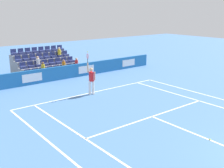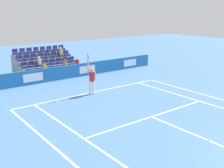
# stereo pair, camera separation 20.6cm
# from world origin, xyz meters

# --- Properties ---
(line_baseline) EXTENTS (10.97, 0.10, 0.01)m
(line_baseline) POSITION_xyz_m (0.00, -11.89, 0.00)
(line_baseline) COLOR white
(line_baseline) RESTS_ON ground
(line_service) EXTENTS (8.23, 0.10, 0.01)m
(line_service) POSITION_xyz_m (0.00, -6.40, 0.00)
(line_service) COLOR white
(line_service) RESTS_ON ground
(line_centre_service) EXTENTS (0.10, 6.40, 0.01)m
(line_centre_service) POSITION_xyz_m (0.00, -3.20, 0.00)
(line_centre_service) COLOR white
(line_centre_service) RESTS_ON ground
(line_singles_sideline_left) EXTENTS (0.10, 11.89, 0.01)m
(line_singles_sideline_left) POSITION_xyz_m (4.12, -5.95, 0.00)
(line_singles_sideline_left) COLOR white
(line_singles_sideline_left) RESTS_ON ground
(line_singles_sideline_right) EXTENTS (0.10, 11.89, 0.01)m
(line_singles_sideline_right) POSITION_xyz_m (-4.12, -5.95, 0.00)
(line_singles_sideline_right) COLOR white
(line_singles_sideline_right) RESTS_ON ground
(line_doubles_sideline_left) EXTENTS (0.10, 11.89, 0.01)m
(line_doubles_sideline_left) POSITION_xyz_m (5.49, -5.95, 0.00)
(line_doubles_sideline_left) COLOR white
(line_doubles_sideline_left) RESTS_ON ground
(line_doubles_sideline_right) EXTENTS (0.10, 11.89, 0.01)m
(line_doubles_sideline_right) POSITION_xyz_m (-5.49, -5.95, 0.00)
(line_doubles_sideline_right) COLOR white
(line_doubles_sideline_right) RESTS_ON ground
(line_centre_mark) EXTENTS (0.10, 0.20, 0.01)m
(line_centre_mark) POSITION_xyz_m (0.00, -11.79, 0.00)
(line_centre_mark) COLOR white
(line_centre_mark) RESTS_ON ground
(sponsor_barrier) EXTENTS (18.98, 0.22, 1.08)m
(sponsor_barrier) POSITION_xyz_m (0.00, -16.36, 0.54)
(sponsor_barrier) COLOR #1E66AD
(sponsor_barrier) RESTS_ON ground
(tennis_player) EXTENTS (0.51, 0.42, 2.85)m
(tennis_player) POSITION_xyz_m (0.27, -11.60, 0.99)
(tennis_player) COLOR white
(tennis_player) RESTS_ON ground
(stadium_stand) EXTENTS (4.96, 3.80, 2.18)m
(stadium_stand) POSITION_xyz_m (-0.01, -19.29, 0.68)
(stadium_stand) COLOR gray
(stadium_stand) RESTS_ON ground
(loose_tennis_ball) EXTENTS (0.07, 0.07, 0.07)m
(loose_tennis_ball) POSITION_xyz_m (0.00, -3.01, 0.03)
(loose_tennis_ball) COLOR #D1E533
(loose_tennis_ball) RESTS_ON ground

